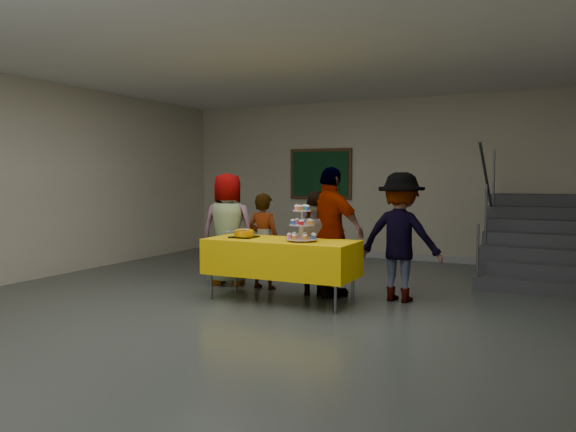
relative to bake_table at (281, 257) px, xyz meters
The scene contains 11 objects.
room_shell 1.79m from the bake_table, 90.94° to the right, with size 10.00×10.04×3.02m.
bake_table is the anchor object (origin of this frame).
cupcake_stand 0.50m from the bake_table, 11.35° to the right, with size 0.38×0.38×0.44m.
bear_cake 0.59m from the bake_table, behind, with size 0.32×0.36×0.12m.
schoolchild_a 1.37m from the bake_table, 151.27° to the left, with size 0.78×0.51×1.60m, color slate.
schoolchild_b 0.84m from the bake_table, 133.31° to the left, with size 0.48×0.32×1.32m, color slate.
schoolchild_c 0.61m from the bake_table, 66.60° to the left, with size 0.66×0.52×1.36m, color slate.
schoolchild_d 0.74m from the bake_table, 48.26° to the left, with size 0.98×0.41×1.67m, color slate.
schoolchild_e 1.51m from the bake_table, 27.60° to the left, with size 1.03×0.59×1.60m, color slate.
staircase 4.23m from the bake_table, 50.59° to the left, with size 1.30×2.40×2.04m.
noticeboard 4.40m from the bake_table, 106.43° to the left, with size 1.30×0.05×1.00m.
Camera 1 is at (3.14, -5.27, 1.54)m, focal length 35.00 mm.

